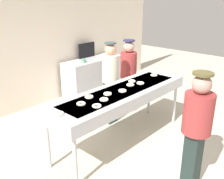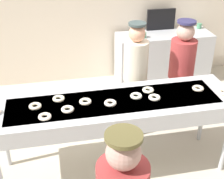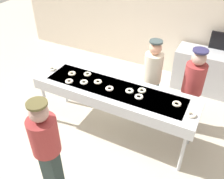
{
  "view_description": "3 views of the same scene",
  "coord_description": "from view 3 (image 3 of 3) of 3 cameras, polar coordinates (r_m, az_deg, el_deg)",
  "views": [
    {
      "loc": [
        -3.07,
        -2.6,
        2.49
      ],
      "look_at": [
        -0.21,
        0.03,
        1.04
      ],
      "focal_mm": 40.95,
      "sensor_mm": 36.0,
      "label": 1
    },
    {
      "loc": [
        -0.64,
        -3.0,
        2.86
      ],
      "look_at": [
        -0.03,
        -0.01,
        1.14
      ],
      "focal_mm": 51.17,
      "sensor_mm": 36.0,
      "label": 2
    },
    {
      "loc": [
        1.47,
        -2.97,
        3.38
      ],
      "look_at": [
        0.03,
        -0.15,
        1.07
      ],
      "focal_mm": 39.63,
      "sensor_mm": 36.0,
      "label": 3
    }
  ],
  "objects": [
    {
      "name": "ground_plane",
      "position": [
        4.74,
        0.5,
        -9.41
      ],
      "size": [
        16.0,
        16.0,
        0.0
      ],
      "primitive_type": "plane",
      "color": "beige"
    },
    {
      "name": "back_wall",
      "position": [
        6.01,
        12.35,
        18.41
      ],
      "size": [
        8.0,
        0.12,
        3.26
      ],
      "primitive_type": "cube",
      "color": "beige",
      "rests_on": "ground"
    },
    {
      "name": "fryer_conveyor",
      "position": [
        4.15,
        0.57,
        -0.79
      ],
      "size": [
        2.81,
        0.79,
        0.99
      ],
      "color": "#B7BABF",
      "rests_on": "ground"
    },
    {
      "name": "sugar_donut_0",
      "position": [
        3.9,
        6.23,
        -1.68
      ],
      "size": [
        0.19,
        0.19,
        0.04
      ],
      "primitive_type": "torus",
      "rotation": [
        0.0,
        0.0,
        2.54
      ],
      "color": "white",
      "rests_on": "fryer_conveyor"
    },
    {
      "name": "sugar_donut_1",
      "position": [
        4.05,
        -0.58,
        0.23
      ],
      "size": [
        0.17,
        0.17,
        0.04
      ],
      "primitive_type": "torus",
      "rotation": [
        0.0,
        0.0,
        0.3
      ],
      "color": "#F0E2CF",
      "rests_on": "fryer_conveyor"
    },
    {
      "name": "sugar_donut_2",
      "position": [
        4.04,
        6.92,
        -0.22
      ],
      "size": [
        0.15,
        0.15,
        0.04
      ],
      "primitive_type": "torus",
      "rotation": [
        0.0,
        0.0,
        3.06
      ],
      "color": "#F3EFCD",
      "rests_on": "fryer_conveyor"
    },
    {
      "name": "sugar_donut_3",
      "position": [
        4.49,
        -9.22,
        3.67
      ],
      "size": [
        0.18,
        0.18,
        0.04
      ],
      "primitive_type": "torus",
      "rotation": [
        0.0,
        0.0,
        1.93
      ],
      "color": "#F5E6C2",
      "rests_on": "fryer_conveyor"
    },
    {
      "name": "sugar_donut_4",
      "position": [
        4.01,
        4.07,
        -0.32
      ],
      "size": [
        0.19,
        0.19,
        0.04
      ],
      "primitive_type": "torus",
      "rotation": [
        0.0,
        0.0,
        2.15
      ],
      "color": "white",
      "rests_on": "fryer_conveyor"
    },
    {
      "name": "sugar_donut_5",
      "position": [
        4.22,
        -3.25,
        1.8
      ],
      "size": [
        0.19,
        0.19,
        0.04
      ],
      "primitive_type": "torus",
      "rotation": [
        0.0,
        0.0,
        0.65
      ],
      "color": "#F2E7C8",
      "rests_on": "fryer_conveyor"
    },
    {
      "name": "sugar_donut_6",
      "position": [
        3.87,
        14.72,
        -3.23
      ],
      "size": [
        0.19,
        0.19,
        0.04
      ],
      "primitive_type": "torus",
      "rotation": [
        0.0,
        0.0,
        0.61
      ],
      "color": "#F5E4C3",
      "rests_on": "fryer_conveyor"
    },
    {
      "name": "sugar_donut_7",
      "position": [
        4.23,
        -6.48,
        1.7
      ],
      "size": [
        0.19,
        0.19,
        0.04
      ],
      "primitive_type": "torus",
      "rotation": [
        0.0,
        0.0,
        2.07
      ],
      "color": "white",
      "rests_on": "fryer_conveyor"
    },
    {
      "name": "sugar_donut_8",
      "position": [
        3.73,
        17.9,
        -5.57
      ],
      "size": [
        0.18,
        0.18,
        0.04
      ],
      "primitive_type": "torus",
      "rotation": [
        0.0,
        0.0,
        2.01
      ],
      "color": "#F2E1C2",
      "rests_on": "fryer_conveyor"
    },
    {
      "name": "sugar_donut_9",
      "position": [
        4.29,
        -9.85,
        1.89
      ],
      "size": [
        0.19,
        0.19,
        0.04
      ],
      "primitive_type": "torus",
      "rotation": [
        0.0,
        0.0,
        0.88
      ],
      "color": "white",
      "rests_on": "fryer_conveyor"
    },
    {
      "name": "sugar_donut_10",
      "position": [
        4.7,
        -13.65,
        4.64
      ],
      "size": [
        0.17,
        0.17,
        0.04
      ],
      "primitive_type": "torus",
      "rotation": [
        0.0,
        0.0,
        0.27
      ],
      "color": "white",
      "rests_on": "fryer_conveyor"
    },
    {
      "name": "sugar_donut_11",
      "position": [
        4.44,
        -5.68,
        3.55
      ],
      "size": [
        0.19,
        0.19,
        0.04
      ],
      "primitive_type": "torus",
      "rotation": [
        0.0,
        0.0,
        0.88
      ],
      "color": "#F5EFC8",
      "rests_on": "fryer_conveyor"
    },
    {
      "name": "worker_baker",
      "position": [
        4.49,
        18.1,
        0.9
      ],
      "size": [
        0.35,
        0.35,
        1.61
      ],
      "rotation": [
        0.0,
        0.0,
        3.26
      ],
      "color": "#362135",
      "rests_on": "ground"
    },
    {
      "name": "worker_assistant",
      "position": [
        4.5,
        9.22,
        2.61
      ],
      "size": [
        0.32,
        0.32,
        1.66
      ],
      "rotation": [
        0.0,
        0.0,
        3.37
      ],
      "color": "#213E3A",
      "rests_on": "ground"
    },
    {
      "name": "customer_waiting",
      "position": [
        3.34,
        -14.96,
        -12.12
      ],
      "size": [
        0.37,
        0.37,
        1.64
      ],
      "rotation": [
        0.0,
        0.0,
        0.01
      ],
      "color": "#1F2C2A",
      "rests_on": "ground"
    },
    {
      "name": "prep_counter",
      "position": [
        5.88,
        22.39,
        3.45
      ],
      "size": [
        1.7,
        0.59,
        0.93
      ],
      "primitive_type": "cube",
      "color": "#B7BABF",
      "rests_on": "ground"
    },
    {
      "name": "paper_cup_0",
      "position": [
        5.57,
        19.22,
        8.55
      ],
      "size": [
        0.09,
        0.09,
        0.09
      ],
      "primitive_type": "cylinder",
      "color": "#4C8C66",
      "rests_on": "prep_counter"
    },
    {
      "name": "menu_display",
      "position": [
        5.81,
        24.24,
        10.07
      ],
      "size": [
        0.53,
        0.04,
        0.39
      ],
      "primitive_type": "cube",
      "color": "black",
      "rests_on": "prep_counter"
    }
  ]
}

